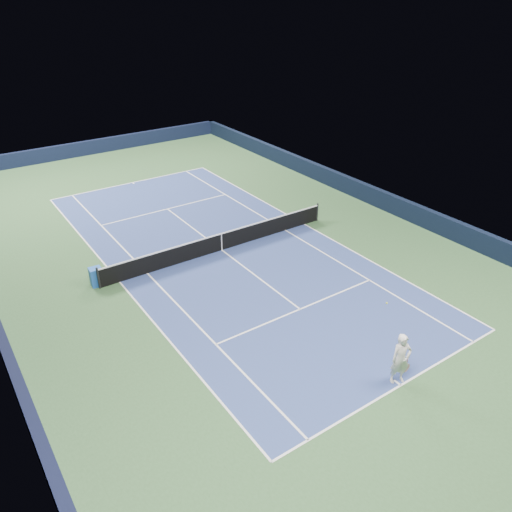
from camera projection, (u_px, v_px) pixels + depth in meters
ground at (222, 250)px, 25.65m from camera, size 40.00×40.00×0.00m
wall_far at (93, 147)px, 39.68m from camera, size 22.00×0.35×1.10m
wall_right at (372, 195)px, 30.75m from camera, size 0.35×40.00×1.10m
court_surface at (222, 250)px, 25.65m from camera, size 10.97×23.77×0.01m
baseline_far at (132, 182)px, 34.22m from camera, size 10.97×0.08×0.00m
baseline_near at (401, 385)px, 17.08m from camera, size 10.97×0.08×0.00m
sideline_doubles_right at (304, 224)px, 28.36m from camera, size 0.08×23.77×0.00m
sideline_doubles_left at (120, 282)px, 22.93m from camera, size 0.08×23.77×0.00m
sideline_singles_right at (285, 230)px, 27.69m from camera, size 0.08×23.77×0.00m
sideline_singles_left at (147, 273)px, 23.61m from camera, size 0.08×23.77×0.00m
service_line_far at (167, 209)px, 30.26m from camera, size 8.23×0.08×0.00m
service_line_near at (300, 309)px, 21.03m from camera, size 8.23×0.08×0.00m
center_service_line at (222, 250)px, 25.65m from camera, size 0.08×12.80×0.00m
center_mark_far at (133, 183)px, 34.11m from camera, size 0.08×0.30×0.00m
center_mark_near at (397, 383)px, 17.18m from camera, size 0.08×0.30×0.00m
tennis_net at (221, 241)px, 25.41m from camera, size 12.90×0.10×1.07m
sponsor_cube at (96, 277)px, 22.51m from camera, size 0.60×0.52×0.88m
tennis_player at (401, 359)px, 16.81m from camera, size 0.90×1.38×2.68m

